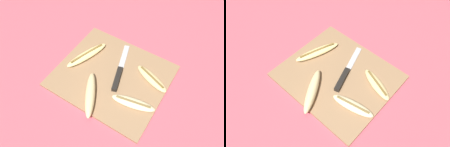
# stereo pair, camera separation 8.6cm
# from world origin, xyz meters

# --- Properties ---
(ground_plane) EXTENTS (4.00, 4.00, 0.00)m
(ground_plane) POSITION_xyz_m (0.00, 0.00, 0.00)
(ground_plane) COLOR #C65160
(cutting_board) EXTENTS (0.43, 0.37, 0.01)m
(cutting_board) POSITION_xyz_m (0.00, 0.00, 0.01)
(cutting_board) COLOR #997551
(cutting_board) RESTS_ON ground_plane
(knife) EXTENTS (0.09, 0.24, 0.02)m
(knife) POSITION_xyz_m (0.02, 0.01, 0.02)
(knife) COLOR black
(knife) RESTS_ON cutting_board
(banana_golden_short) EXTENTS (0.10, 0.20, 0.02)m
(banana_golden_short) POSITION_xyz_m (-0.14, 0.02, 0.02)
(banana_golden_short) COLOR #EDD689
(banana_golden_short) RESTS_ON cutting_board
(banana_ripe_center) EXTENTS (0.13, 0.18, 0.03)m
(banana_ripe_center) POSITION_xyz_m (-0.02, -0.13, 0.03)
(banana_ripe_center) COLOR beige
(banana_ripe_center) RESTS_ON cutting_board
(banana_cream_curved) EXTENTS (0.17, 0.07, 0.02)m
(banana_cream_curved) POSITION_xyz_m (0.13, -0.07, 0.02)
(banana_cream_curved) COLOR beige
(banana_cream_curved) RESTS_ON cutting_board
(banana_spotted_left) EXTENTS (0.16, 0.09, 0.02)m
(banana_spotted_left) POSITION_xyz_m (0.14, 0.06, 0.02)
(banana_spotted_left) COLOR #DBC684
(banana_spotted_left) RESTS_ON cutting_board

